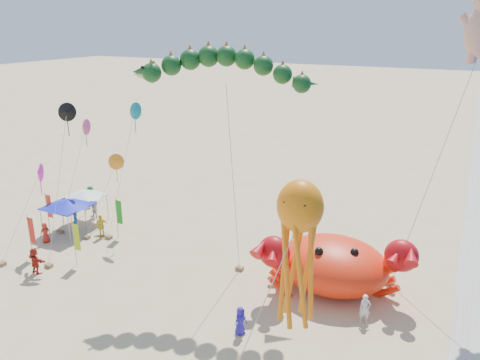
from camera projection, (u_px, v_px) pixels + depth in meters
name	position (u px, v px, depth m)	size (l,w,h in m)	color
ground	(255.00, 294.00, 28.65)	(320.00, 320.00, 0.00)	#D1B784
foam_strip	(470.00, 353.00, 23.56)	(320.00, 320.00, 0.00)	silver
crab_inflatable	(332.00, 263.00, 28.69)	(9.26, 7.86, 4.06)	#FF2B0D
dragon_kite	(223.00, 73.00, 27.41)	(10.71, 5.67, 14.16)	#114016
octopus_kite	(298.00, 243.00, 19.74)	(3.32, 4.63, 9.78)	orange
canopy_blue	(68.00, 204.00, 36.36)	(3.45, 3.45, 2.71)	gray
canopy_white	(83.00, 194.00, 38.27)	(3.06, 3.06, 2.71)	gray
feather_flags	(69.00, 222.00, 34.10)	(6.68, 5.37, 3.20)	gray
beachgoers	(98.00, 232.00, 35.03)	(26.93, 11.92, 1.90)	yellow
small_kites	(88.00, 148.00, 35.03)	(6.50, 9.67, 10.63)	#CC4488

